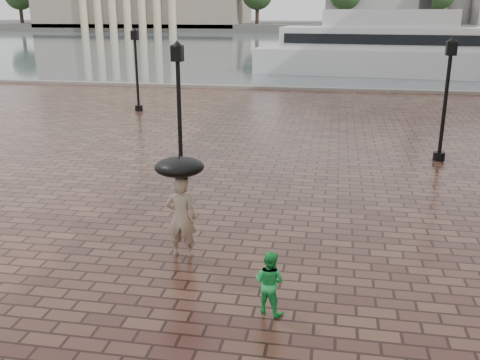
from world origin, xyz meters
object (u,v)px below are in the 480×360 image
object	(u,v)px
ferry_near	(388,48)
child_pedestrian	(269,282)
street_lamps	(325,84)
adult_pedestrian	(181,217)

from	to	relation	value
ferry_near	child_pedestrian	bearing A→B (deg)	-90.96
child_pedestrian	street_lamps	bearing A→B (deg)	-70.21
adult_pedestrian	ferry_near	distance (m)	39.31
child_pedestrian	ferry_near	distance (m)	40.99
street_lamps	child_pedestrian	bearing A→B (deg)	-91.91
adult_pedestrian	street_lamps	bearing A→B (deg)	-105.42
child_pedestrian	ferry_near	bearing A→B (deg)	-75.69
ferry_near	adult_pedestrian	bearing A→B (deg)	-94.66
street_lamps	adult_pedestrian	xyz separation A→B (m)	(-2.80, -13.28, -1.37)
street_lamps	ferry_near	bearing A→B (deg)	79.33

